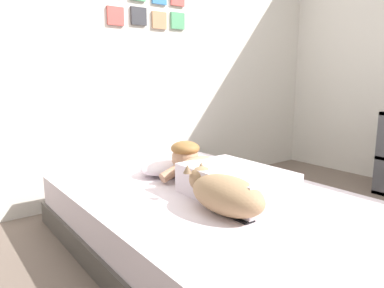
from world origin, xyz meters
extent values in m
plane|color=#66564C|center=(0.00, 0.00, 0.00)|extent=(12.36, 12.36, 0.00)
cube|color=silver|center=(0.00, 1.42, 1.25)|extent=(4.18, 0.10, 2.50)
cube|color=#CC4C47|center=(-0.31, 1.36, 1.54)|extent=(0.15, 0.02, 0.15)
cube|color=#333338|center=(-0.10, 1.36, 1.56)|extent=(0.15, 0.02, 0.15)
cube|color=tan|center=(0.10, 1.36, 1.54)|extent=(0.15, 0.02, 0.15)
cube|color=#4C9966|center=(0.30, 1.36, 1.56)|extent=(0.15, 0.02, 0.15)
cube|color=#4C4742|center=(-0.30, 0.17, 0.07)|extent=(1.48, 2.08, 0.15)
cube|color=silver|center=(-0.30, 0.17, 0.25)|extent=(1.43, 2.02, 0.20)
ellipsoid|color=silver|center=(-0.22, 0.69, 0.40)|extent=(0.52, 0.32, 0.11)
cube|color=silver|center=(-0.23, 0.01, 0.44)|extent=(0.42, 0.64, 0.18)
ellipsoid|color=tan|center=(-0.23, 0.35, 0.46)|extent=(0.32, 0.20, 0.16)
sphere|color=tan|center=(-0.23, 0.51, 0.50)|extent=(0.19, 0.19, 0.19)
ellipsoid|color=olive|center=(-0.23, 0.51, 0.57)|extent=(0.20, 0.20, 0.10)
cylinder|color=tan|center=(-0.33, 0.49, 0.43)|extent=(0.23, 0.07, 0.14)
cylinder|color=tan|center=(-0.13, 0.49, 0.43)|extent=(0.23, 0.07, 0.14)
ellipsoid|color=#9E7A56|center=(-0.44, -0.14, 0.45)|extent=(0.26, 0.48, 0.20)
sphere|color=#9E7A56|center=(-0.40, 0.12, 0.47)|extent=(0.15, 0.15, 0.15)
cone|color=#7E6145|center=(-0.49, 0.14, 0.54)|extent=(0.05, 0.05, 0.05)
cone|color=#7E6145|center=(-0.39, 0.14, 0.54)|extent=(0.05, 0.05, 0.05)
cylinder|color=white|center=(-0.11, 0.52, 0.39)|extent=(0.09, 0.09, 0.07)
torus|color=white|center=(-0.06, 0.52, 0.39)|extent=(0.05, 0.01, 0.05)
cube|color=black|center=(-0.43, -0.24, 0.35)|extent=(0.07, 0.14, 0.01)
camera|label=1|loc=(-1.66, -1.46, 1.05)|focal=33.57mm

